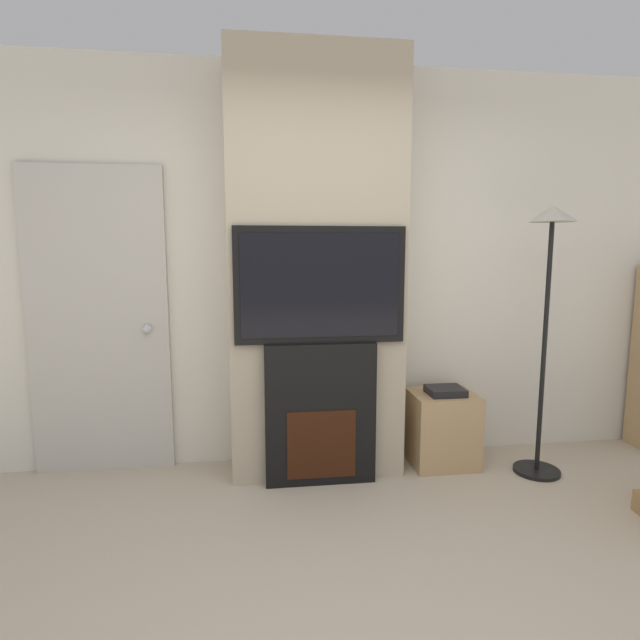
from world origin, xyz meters
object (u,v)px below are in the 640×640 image
Objects in this scene: fireplace at (320,414)px; media_stand at (442,427)px; television at (320,285)px; floor_lamp at (549,280)px.

fireplace is 0.91m from media_stand.
television is 1.46m from floor_lamp.
television is 1.88× the size of media_stand.
television reaches higher than media_stand.
television is at bearing -90.00° from fireplace.
fireplace reaches higher than media_stand.
television is (0.00, -0.00, 0.81)m from fireplace.
media_stand is (0.87, 0.15, -0.19)m from fireplace.
fireplace is at bearing -169.97° from media_stand.
fireplace is at bearing 177.34° from floor_lamp.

